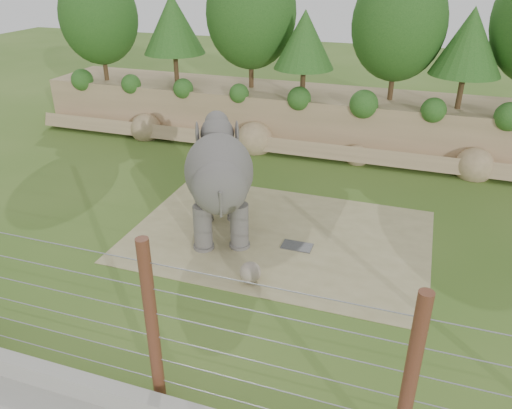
% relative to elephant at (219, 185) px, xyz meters
% --- Properties ---
extents(ground, '(90.00, 90.00, 0.00)m').
position_rel_elephant_xyz_m(ground, '(1.47, -2.55, -1.82)').
color(ground, '#38601C').
rests_on(ground, ground).
extents(back_embankment, '(30.00, 5.52, 8.77)m').
position_rel_elephant_xyz_m(back_embankment, '(2.06, 10.12, 2.15)').
color(back_embankment, '#937B56').
rests_on(back_embankment, ground).
extents(dirt_patch, '(10.00, 7.00, 0.02)m').
position_rel_elephant_xyz_m(dirt_patch, '(1.97, 0.45, -1.81)').
color(dirt_patch, '#968A5B').
rests_on(dirt_patch, ground).
extents(drain_grate, '(1.00, 0.60, 0.03)m').
position_rel_elephant_xyz_m(drain_grate, '(2.73, -0.06, -1.78)').
color(drain_grate, '#262628').
rests_on(drain_grate, dirt_patch).
extents(elephant, '(3.58, 4.89, 3.64)m').
position_rel_elephant_xyz_m(elephant, '(0.00, 0.00, 0.00)').
color(elephant, '#57534E').
rests_on(elephant, ground).
extents(stone_ball, '(0.63, 0.63, 0.63)m').
position_rel_elephant_xyz_m(stone_ball, '(1.92, -2.40, -1.48)').
color(stone_ball, gray).
rests_on(stone_ball, dirt_patch).
extents(retaining_wall, '(26.00, 0.35, 0.50)m').
position_rel_elephant_xyz_m(retaining_wall, '(1.47, -7.55, -1.57)').
color(retaining_wall, '#A9A89D').
rests_on(retaining_wall, ground).
extents(barrier_fence, '(20.26, 0.26, 4.00)m').
position_rel_elephant_xyz_m(barrier_fence, '(1.47, -7.05, 0.18)').
color(barrier_fence, '#5A3219').
rests_on(barrier_fence, ground).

